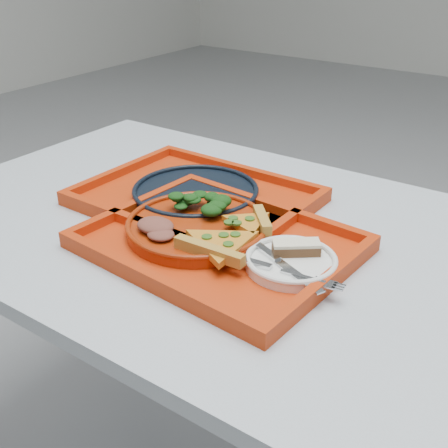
{
  "coord_description": "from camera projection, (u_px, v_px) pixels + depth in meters",
  "views": [
    {
      "loc": [
        0.38,
        -0.79,
        1.25
      ],
      "look_at": [
        -0.14,
        -0.04,
        0.78
      ],
      "focal_mm": 45.0,
      "sensor_mm": 36.0,
      "label": 1
    }
  ],
  "objects": [
    {
      "name": "table",
      "position": [
        298.0,
        285.0,
        1.03
      ],
      "size": [
        1.6,
        0.8,
        0.75
      ],
      "color": "#A1ACB5",
      "rests_on": "ground"
    },
    {
      "name": "tray_main",
      "position": [
        219.0,
        246.0,
        1.0
      ],
      "size": [
        0.47,
        0.38,
        0.01
      ],
      "primitive_type": "cube",
      "rotation": [
        0.0,
        0.0,
        -0.07
      ],
      "color": "#B22C09",
      "rests_on": "table"
    },
    {
      "name": "tray_far",
      "position": [
        196.0,
        200.0,
        1.17
      ],
      "size": [
        0.46,
        0.36,
        0.01
      ],
      "primitive_type": "cube",
      "rotation": [
        0.0,
        0.0,
        -0.02
      ],
      "color": "#B22C09",
      "rests_on": "table"
    },
    {
      "name": "dinner_plate",
      "position": [
        198.0,
        228.0,
        1.03
      ],
      "size": [
        0.26,
        0.26,
        0.02
      ],
      "primitive_type": "cylinder",
      "color": "maroon",
      "rests_on": "tray_main"
    },
    {
      "name": "side_plate",
      "position": [
        291.0,
        264.0,
        0.92
      ],
      "size": [
        0.15,
        0.15,
        0.01
      ],
      "primitive_type": "cylinder",
      "color": "white",
      "rests_on": "tray_main"
    },
    {
      "name": "navy_plate",
      "position": [
        196.0,
        194.0,
        1.16
      ],
      "size": [
        0.26,
        0.26,
        0.02
      ],
      "primitive_type": "cylinder",
      "color": "black",
      "rests_on": "tray_far"
    },
    {
      "name": "pizza_slice_a",
      "position": [
        221.0,
        242.0,
        0.94
      ],
      "size": [
        0.13,
        0.15,
        0.02
      ],
      "primitive_type": null,
      "rotation": [
        0.0,
        0.0,
        1.61
      ],
      "color": "gold",
      "rests_on": "dinner_plate"
    },
    {
      "name": "pizza_slice_b",
      "position": [
        248.0,
        221.0,
        1.01
      ],
      "size": [
        0.14,
        0.14,
        0.02
      ],
      "primitive_type": null,
      "rotation": [
        0.0,
        0.0,
        3.89
      ],
      "color": "gold",
      "rests_on": "dinner_plate"
    },
    {
      "name": "salad_heap",
      "position": [
        203.0,
        198.0,
        1.07
      ],
      "size": [
        0.09,
        0.08,
        0.05
      ],
      "primitive_type": "ellipsoid",
      "color": "black",
      "rests_on": "dinner_plate"
    },
    {
      "name": "meat_portion",
      "position": [
        155.0,
        226.0,
        0.99
      ],
      "size": [
        0.07,
        0.06,
        0.02
      ],
      "primitive_type": "ellipsoid",
      "color": "brown",
      "rests_on": "dinner_plate"
    },
    {
      "name": "dessert_bar",
      "position": [
        296.0,
        247.0,
        0.93
      ],
      "size": [
        0.08,
        0.07,
        0.02
      ],
      "rotation": [
        0.0,
        0.0,
        0.66
      ],
      "color": "#482C18",
      "rests_on": "side_plate"
    },
    {
      "name": "knife",
      "position": [
        283.0,
        264.0,
        0.9
      ],
      "size": [
        0.18,
        0.09,
        0.01
      ],
      "primitive_type": "cube",
      "rotation": [
        0.0,
        0.0,
        -0.41
      ],
      "color": "silver",
      "rests_on": "side_plate"
    },
    {
      "name": "fork",
      "position": [
        280.0,
        270.0,
        0.88
      ],
      "size": [
        0.19,
        0.04,
        0.01
      ],
      "primitive_type": "cube",
      "rotation": [
        0.0,
        0.0,
        0.12
      ],
      "color": "silver",
      "rests_on": "side_plate"
    }
  ]
}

